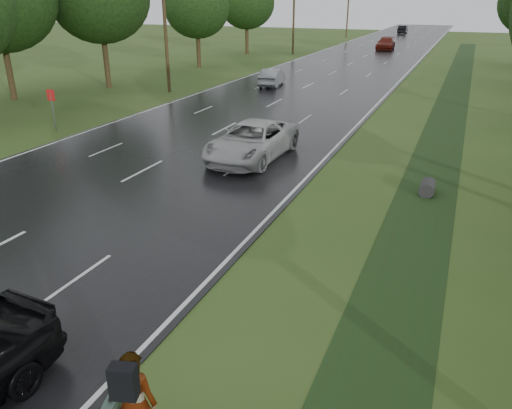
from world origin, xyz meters
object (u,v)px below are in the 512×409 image
at_px(road_sign, 52,102).
at_px(white_pickup, 252,141).
at_px(silver_sedan, 272,77).
at_px(pedestrian, 133,403).

relative_size(road_sign, white_pickup, 0.39).
distance_m(road_sign, silver_sedan, 19.58).
bearing_deg(road_sign, silver_sedan, 72.94).
xyz_separation_m(pedestrian, silver_sedan, (-10.94, 34.71, -0.30)).
distance_m(road_sign, white_pickup, 12.15).
bearing_deg(road_sign, white_pickup, -2.48).
relative_size(road_sign, silver_sedan, 0.54).
height_order(road_sign, silver_sedan, road_sign).
relative_size(pedestrian, white_pickup, 0.34).
bearing_deg(road_sign, pedestrian, -43.85).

